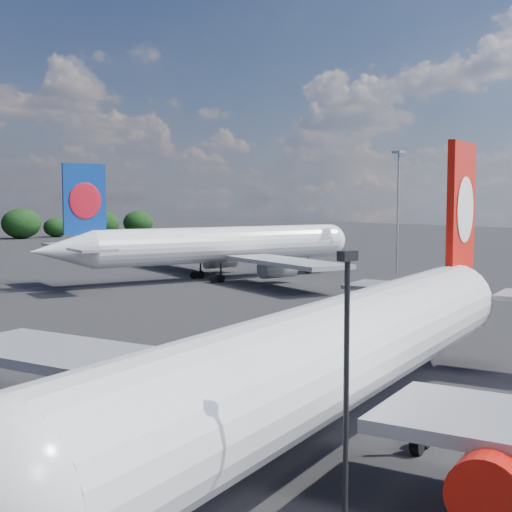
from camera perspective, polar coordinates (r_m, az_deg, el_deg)
qantas_airliner at (r=34.49m, az=8.05°, el=-7.24°), size 46.71×44.89×15.68m
china_southern_airliner at (r=103.15m, az=-3.53°, el=0.80°), size 50.14×47.79×16.36m
apron_lamp_post at (r=20.58m, az=7.21°, el=-12.34°), size 0.55×0.30×10.40m
floodlight_mast_near at (r=114.19m, az=11.31°, el=4.98°), size 1.60×1.60×19.22m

